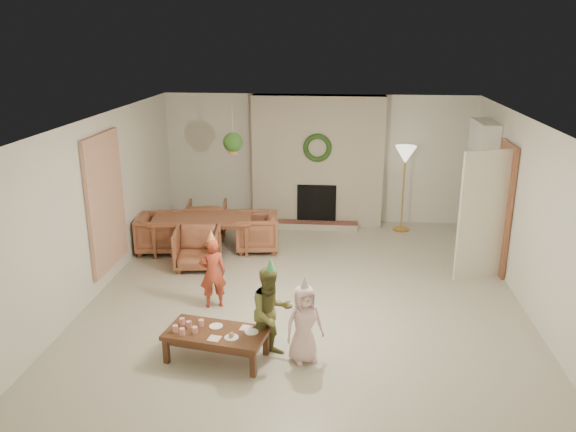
# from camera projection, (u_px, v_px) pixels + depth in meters

# --- Properties ---
(floor) EXTENTS (7.00, 7.00, 0.00)m
(floor) POSITION_uv_depth(u_px,v_px,m) (306.00, 294.00, 8.27)
(floor) COLOR #B7B29E
(floor) RESTS_ON ground
(ceiling) EXTENTS (7.00, 7.00, 0.00)m
(ceiling) POSITION_uv_depth(u_px,v_px,m) (308.00, 121.00, 7.51)
(ceiling) COLOR white
(ceiling) RESTS_ON wall_back
(wall_back) EXTENTS (7.00, 0.00, 7.00)m
(wall_back) POSITION_uv_depth(u_px,v_px,m) (318.00, 159.00, 11.21)
(wall_back) COLOR silver
(wall_back) RESTS_ON floor
(wall_front) EXTENTS (7.00, 0.00, 7.00)m
(wall_front) POSITION_uv_depth(u_px,v_px,m) (279.00, 341.00, 4.58)
(wall_front) COLOR silver
(wall_front) RESTS_ON floor
(wall_left) EXTENTS (0.00, 7.00, 7.00)m
(wall_left) POSITION_uv_depth(u_px,v_px,m) (97.00, 206.00, 8.16)
(wall_left) COLOR silver
(wall_left) RESTS_ON floor
(wall_right) EXTENTS (0.00, 7.00, 7.00)m
(wall_right) POSITION_uv_depth(u_px,v_px,m) (531.00, 218.00, 7.62)
(wall_right) COLOR silver
(wall_right) RESTS_ON floor
(fireplace_mass) EXTENTS (2.50, 0.40, 2.50)m
(fireplace_mass) POSITION_uv_depth(u_px,v_px,m) (318.00, 161.00, 11.02)
(fireplace_mass) COLOR maroon
(fireplace_mass) RESTS_ON floor
(fireplace_hearth) EXTENTS (1.60, 0.30, 0.12)m
(fireplace_hearth) POSITION_uv_depth(u_px,v_px,m) (316.00, 225.00, 11.05)
(fireplace_hearth) COLOR maroon
(fireplace_hearth) RESTS_ON floor
(fireplace_firebox) EXTENTS (0.75, 0.12, 0.75)m
(fireplace_firebox) POSITION_uv_depth(u_px,v_px,m) (317.00, 203.00, 11.10)
(fireplace_firebox) COLOR black
(fireplace_firebox) RESTS_ON floor
(fireplace_wreath) EXTENTS (0.54, 0.10, 0.54)m
(fireplace_wreath) POSITION_uv_depth(u_px,v_px,m) (317.00, 148.00, 10.71)
(fireplace_wreath) COLOR #1E4018
(fireplace_wreath) RESTS_ON fireplace_mass
(floor_lamp_base) EXTENTS (0.30, 0.30, 0.03)m
(floor_lamp_base) POSITION_uv_depth(u_px,v_px,m) (401.00, 229.00, 10.97)
(floor_lamp_base) COLOR gold
(floor_lamp_base) RESTS_ON floor
(floor_lamp_post) EXTENTS (0.03, 0.03, 1.46)m
(floor_lamp_post) POSITION_uv_depth(u_px,v_px,m) (403.00, 192.00, 10.74)
(floor_lamp_post) COLOR gold
(floor_lamp_post) RESTS_ON floor
(floor_lamp_shade) EXTENTS (0.39, 0.39, 0.33)m
(floor_lamp_shade) POSITION_uv_depth(u_px,v_px,m) (406.00, 155.00, 10.53)
(floor_lamp_shade) COLOR beige
(floor_lamp_shade) RESTS_ON floor_lamp_post
(bookshelf_carcass) EXTENTS (0.30, 1.00, 2.20)m
(bookshelf_carcass) POSITION_uv_depth(u_px,v_px,m) (479.00, 185.00, 9.86)
(bookshelf_carcass) COLOR white
(bookshelf_carcass) RESTS_ON floor
(bookshelf_shelf_a) EXTENTS (0.30, 0.92, 0.03)m
(bookshelf_shelf_a) POSITION_uv_depth(u_px,v_px,m) (474.00, 221.00, 10.06)
(bookshelf_shelf_a) COLOR white
(bookshelf_shelf_a) RESTS_ON bookshelf_carcass
(bookshelf_shelf_b) EXTENTS (0.30, 0.92, 0.03)m
(bookshelf_shelf_b) POSITION_uv_depth(u_px,v_px,m) (477.00, 199.00, 9.94)
(bookshelf_shelf_b) COLOR white
(bookshelf_shelf_b) RESTS_ON bookshelf_carcass
(bookshelf_shelf_c) EXTENTS (0.30, 0.92, 0.03)m
(bookshelf_shelf_c) POSITION_uv_depth(u_px,v_px,m) (479.00, 177.00, 9.82)
(bookshelf_shelf_c) COLOR white
(bookshelf_shelf_c) RESTS_ON bookshelf_carcass
(bookshelf_shelf_d) EXTENTS (0.30, 0.92, 0.03)m
(bookshelf_shelf_d) POSITION_uv_depth(u_px,v_px,m) (482.00, 154.00, 9.70)
(bookshelf_shelf_d) COLOR white
(bookshelf_shelf_d) RESTS_ON bookshelf_carcass
(books_row_lower) EXTENTS (0.20, 0.40, 0.24)m
(books_row_lower) POSITION_uv_depth(u_px,v_px,m) (476.00, 216.00, 9.88)
(books_row_lower) COLOR #AD3D1F
(books_row_lower) RESTS_ON bookshelf_shelf_a
(books_row_mid) EXTENTS (0.20, 0.44, 0.24)m
(books_row_mid) POSITION_uv_depth(u_px,v_px,m) (476.00, 190.00, 9.95)
(books_row_mid) COLOR navy
(books_row_mid) RESTS_ON bookshelf_shelf_b
(books_row_upper) EXTENTS (0.20, 0.36, 0.22)m
(books_row_upper) POSITION_uv_depth(u_px,v_px,m) (480.00, 171.00, 9.69)
(books_row_upper) COLOR #A56B23
(books_row_upper) RESTS_ON bookshelf_shelf_c
(door_frame) EXTENTS (0.05, 0.86, 2.04)m
(door_frame) POSITION_uv_depth(u_px,v_px,m) (503.00, 208.00, 8.83)
(door_frame) COLOR brown
(door_frame) RESTS_ON floor
(door_leaf) EXTENTS (0.77, 0.32, 2.00)m
(door_leaf) POSITION_uv_depth(u_px,v_px,m) (483.00, 216.00, 8.51)
(door_leaf) COLOR beige
(door_leaf) RESTS_ON floor
(curtain_panel) EXTENTS (0.06, 1.20, 2.00)m
(curtain_panel) POSITION_uv_depth(u_px,v_px,m) (106.00, 202.00, 8.35)
(curtain_panel) COLOR beige
(curtain_panel) RESTS_ON wall_left
(dining_table) EXTENTS (1.80, 1.15, 0.60)m
(dining_table) POSITION_uv_depth(u_px,v_px,m) (203.00, 234.00, 9.84)
(dining_table) COLOR brown
(dining_table) RESTS_ON floor
(dining_chair_near) EXTENTS (0.79, 0.81, 0.66)m
(dining_chair_near) POSITION_uv_depth(u_px,v_px,m) (198.00, 248.00, 9.12)
(dining_chair_near) COLOR brown
(dining_chair_near) RESTS_ON floor
(dining_chair_far) EXTENTS (0.79, 0.81, 0.66)m
(dining_chair_far) POSITION_uv_depth(u_px,v_px,m) (207.00, 219.00, 10.54)
(dining_chair_far) COLOR brown
(dining_chair_far) RESTS_ON floor
(dining_chair_left) EXTENTS (0.81, 0.79, 0.66)m
(dining_chair_left) POSITION_uv_depth(u_px,v_px,m) (159.00, 233.00, 9.81)
(dining_chair_left) COLOR brown
(dining_chair_left) RESTS_ON floor
(dining_chair_right) EXTENTS (0.81, 0.79, 0.66)m
(dining_chair_right) POSITION_uv_depth(u_px,v_px,m) (257.00, 232.00, 9.86)
(dining_chair_right) COLOR brown
(dining_chair_right) RESTS_ON floor
(hanging_plant_cord) EXTENTS (0.01, 0.01, 0.70)m
(hanging_plant_cord) POSITION_uv_depth(u_px,v_px,m) (232.00, 128.00, 9.16)
(hanging_plant_cord) COLOR tan
(hanging_plant_cord) RESTS_ON ceiling
(hanging_plant_pot) EXTENTS (0.16, 0.16, 0.12)m
(hanging_plant_pot) POSITION_uv_depth(u_px,v_px,m) (233.00, 150.00, 9.27)
(hanging_plant_pot) COLOR #986531
(hanging_plant_pot) RESTS_ON hanging_plant_cord
(hanging_plant_foliage) EXTENTS (0.32, 0.32, 0.32)m
(hanging_plant_foliage) POSITION_uv_depth(u_px,v_px,m) (233.00, 142.00, 9.23)
(hanging_plant_foliage) COLOR #204416
(hanging_plant_foliage) RESTS_ON hanging_plant_pot
(coffee_table_top) EXTENTS (1.23, 0.77, 0.05)m
(coffee_table_top) POSITION_uv_depth(u_px,v_px,m) (216.00, 333.00, 6.54)
(coffee_table_top) COLOR #522F1B
(coffee_table_top) RESTS_ON floor
(coffee_table_apron) EXTENTS (1.13, 0.66, 0.07)m
(coffee_table_apron) POSITION_uv_depth(u_px,v_px,m) (216.00, 338.00, 6.56)
(coffee_table_apron) COLOR #522F1B
(coffee_table_apron) RESTS_ON floor
(coffee_leg_fl) EXTENTS (0.07, 0.07, 0.30)m
(coffee_leg_fl) POSITION_uv_depth(u_px,v_px,m) (166.00, 351.00, 6.51)
(coffee_leg_fl) COLOR #522F1B
(coffee_leg_fl) RESTS_ON floor
(coffee_leg_fr) EXTENTS (0.07, 0.07, 0.30)m
(coffee_leg_fr) POSITION_uv_depth(u_px,v_px,m) (253.00, 364.00, 6.24)
(coffee_leg_fr) COLOR #522F1B
(coffee_leg_fr) RESTS_ON floor
(coffee_leg_bl) EXTENTS (0.07, 0.07, 0.30)m
(coffee_leg_bl) POSITION_uv_depth(u_px,v_px,m) (184.00, 331.00, 6.94)
(coffee_leg_bl) COLOR #522F1B
(coffee_leg_bl) RESTS_ON floor
(coffee_leg_br) EXTENTS (0.07, 0.07, 0.30)m
(coffee_leg_br) POSITION_uv_depth(u_px,v_px,m) (266.00, 343.00, 6.67)
(coffee_leg_br) COLOR #522F1B
(coffee_leg_br) RESTS_ON floor
(cup_a) EXTENTS (0.07, 0.07, 0.08)m
(cup_a) POSITION_uv_depth(u_px,v_px,m) (175.00, 329.00, 6.51)
(cup_a) COLOR white
(cup_a) RESTS_ON coffee_table_top
(cup_b) EXTENTS (0.07, 0.07, 0.08)m
(cup_b) POSITION_uv_depth(u_px,v_px,m) (182.00, 321.00, 6.67)
(cup_b) COLOR white
(cup_b) RESTS_ON coffee_table_top
(cup_c) EXTENTS (0.07, 0.07, 0.08)m
(cup_c) POSITION_uv_depth(u_px,v_px,m) (182.00, 332.00, 6.44)
(cup_c) COLOR white
(cup_c) RESTS_ON coffee_table_top
(cup_d) EXTENTS (0.07, 0.07, 0.08)m
(cup_d) POSITION_uv_depth(u_px,v_px,m) (189.00, 324.00, 6.60)
(cup_d) COLOR white
(cup_d) RESTS_ON coffee_table_top
(cup_e) EXTENTS (0.07, 0.07, 0.08)m
(cup_e) POSITION_uv_depth(u_px,v_px,m) (195.00, 330.00, 6.47)
(cup_e) COLOR white
(cup_e) RESTS_ON coffee_table_top
(cup_f) EXTENTS (0.07, 0.07, 0.08)m
(cup_f) POSITION_uv_depth(u_px,v_px,m) (201.00, 323.00, 6.64)
(cup_f) COLOR white
(cup_f) RESTS_ON coffee_table_top
(plate_a) EXTENTS (0.18, 0.18, 0.01)m
(plate_a) POSITION_uv_depth(u_px,v_px,m) (216.00, 326.00, 6.64)
(plate_a) COLOR white
(plate_a) RESTS_ON coffee_table_top
(plate_b) EXTENTS (0.18, 0.18, 0.01)m
(plate_b) POSITION_uv_depth(u_px,v_px,m) (231.00, 337.00, 6.39)
(plate_b) COLOR white
(plate_b) RESTS_ON coffee_table_top
(plate_c) EXTENTS (0.18, 0.18, 0.01)m
(plate_c) POSITION_uv_depth(u_px,v_px,m) (252.00, 332.00, 6.51)
(plate_c) COLOR white
(plate_c) RESTS_ON coffee_table_top
(food_scoop) EXTENTS (0.07, 0.07, 0.06)m
(food_scoop) POSITION_uv_depth(u_px,v_px,m) (231.00, 335.00, 6.38)
(food_scoop) COLOR tan
(food_scoop) RESTS_ON plate_b
(napkin_left) EXTENTS (0.15, 0.15, 0.01)m
(napkin_left) POSITION_uv_depth(u_px,v_px,m) (214.00, 338.00, 6.37)
(napkin_left) COLOR #FFBBC6
(napkin_left) RESTS_ON coffee_table_top
(napkin_right) EXTENTS (0.15, 0.15, 0.01)m
(napkin_right) POSITION_uv_depth(u_px,v_px,m) (246.00, 328.00, 6.60)
(napkin_right) COLOR #FFBBC6
(napkin_right) RESTS_ON coffee_table_top
(child_red) EXTENTS (0.42, 0.34, 0.99)m
(child_red) POSITION_uv_depth(u_px,v_px,m) (213.00, 273.00, 7.76)
(child_red) COLOR #A63923
(child_red) RESTS_ON floor
(party_hat_red) EXTENTS (0.14, 0.14, 0.19)m
(party_hat_red) POSITION_uv_depth(u_px,v_px,m) (211.00, 236.00, 7.59)
(party_hat_red) COLOR #DFC54A
(party_hat_red) RESTS_ON child_red
(child_plaid) EXTENTS (0.68, 0.65, 1.11)m
(child_plaid) POSITION_uv_depth(u_px,v_px,m) (271.00, 313.00, 6.52)
(child_plaid) COLOR brown
(child_plaid) RESTS_ON floor
(party_hat_plaid) EXTENTS (0.16, 0.16, 0.18)m
(party_hat_plaid) POSITION_uv_depth(u_px,v_px,m) (271.00, 265.00, 6.34)
(party_hat_plaid) COLOR #4EB665
(party_hat_plaid) RESTS_ON child_plaid
(child_pink) EXTENTS (0.54, 0.47, 0.93)m
(child_pink) POSITION_uv_depth(u_px,v_px,m) (304.00, 324.00, 6.47)
(child_pink) COLOR #FDCACD
(child_pink) RESTS_ON floor
(party_hat_pink) EXTENTS (0.15, 0.15, 0.17)m
(party_hat_pink) POSITION_uv_depth(u_px,v_px,m) (304.00, 283.00, 6.31)
(party_hat_pink) COLOR silver
(party_hat_pink) RESTS_ON child_pink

